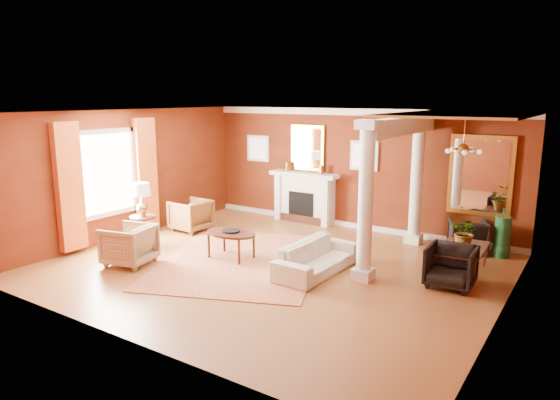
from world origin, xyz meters
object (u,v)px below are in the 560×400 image
Objects in this scene: sofa at (317,252)px; coffee_table at (231,234)px; side_table at (142,204)px; armchair_leopard at (191,214)px; dining_table at (464,253)px; armchair_stripe at (129,243)px.

coffee_table is (-1.82, -0.23, 0.12)m from sofa.
coffee_table is at bearing 8.40° from side_table.
dining_table is at bearing 98.32° from armchair_leopard.
dining_table is at bearing 17.47° from side_table.
armchair_stripe reaches higher than sofa.
armchair_leopard is (-3.97, 0.89, 0.04)m from sofa.
coffee_table is 0.79× the size of side_table.
coffee_table is at bearing 65.86° from armchair_leopard.
dining_table is at bearing 105.45° from armchair_stripe.
sofa is 3.61m from armchair_stripe.
armchair_leopard reaches higher than coffee_table.
armchair_leopard is 2.42m from coffee_table.
armchair_stripe is at bearing 19.83° from armchair_leopard.
sofa is 1.84m from coffee_table.
armchair_stripe is (-3.24, -1.59, 0.05)m from sofa.
armchair_leopard is 0.61× the size of dining_table.
sofa is 2.67m from dining_table.
side_table is (-2.18, -0.32, 0.41)m from coffee_table.
dining_table reaches higher than sofa.
sofa is 4.07m from armchair_leopard.
side_table is 6.59m from dining_table.
coffee_table is 0.80× the size of dining_table.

